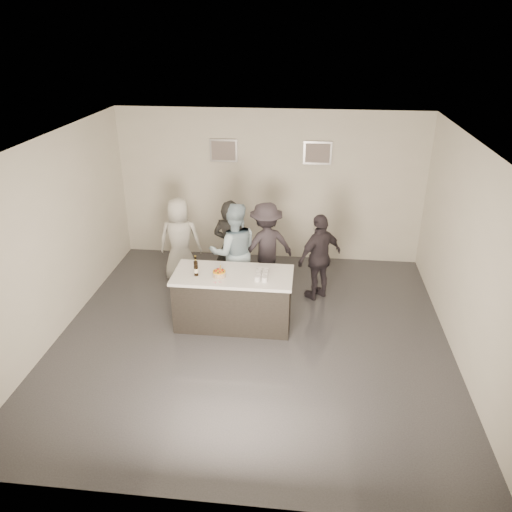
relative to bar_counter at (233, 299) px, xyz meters
name	(u,v)px	position (x,y,z in m)	size (l,w,h in m)	color
floor	(252,336)	(0.34, -0.34, -0.45)	(6.00, 6.00, 0.00)	#3D3D42
ceiling	(252,144)	(0.34, -0.34, 2.55)	(6.00, 6.00, 0.00)	white
wall_back	(270,187)	(0.34, 2.66, 1.05)	(6.00, 0.04, 3.00)	silver
wall_front	(213,386)	(0.34, -3.34, 1.05)	(6.00, 0.04, 3.00)	silver
wall_left	(53,240)	(-2.66, -0.34, 1.05)	(0.04, 6.00, 3.00)	silver
wall_right	(469,258)	(3.34, -0.34, 1.05)	(0.04, 6.00, 3.00)	silver
picture_left	(224,151)	(-0.56, 2.63, 1.75)	(0.54, 0.04, 0.44)	#B2B2B7
picture_right	(318,153)	(1.24, 2.63, 1.75)	(0.54, 0.04, 0.44)	#B2B2B7
bar_counter	(233,299)	(0.00, 0.00, 0.00)	(1.86, 0.86, 0.90)	white
cake	(219,274)	(-0.19, -0.11, 0.49)	(0.20, 0.20, 0.08)	yellow
beer_bottle_a	(196,264)	(-0.59, 0.02, 0.58)	(0.07, 0.07, 0.26)	black
beer_bottle_b	(196,268)	(-0.55, -0.11, 0.58)	(0.07, 0.07, 0.26)	black
tumbler_cluster	(262,274)	(0.46, -0.04, 0.49)	(0.19, 0.40, 0.08)	gold
candles	(213,282)	(-0.26, -0.30, 0.45)	(0.24, 0.08, 0.01)	pink
person_main_black	(231,249)	(-0.18, 0.95, 0.44)	(0.65, 0.42, 1.77)	black
person_main_blue	(234,252)	(-0.11, 0.85, 0.43)	(0.85, 0.67, 1.76)	#9CBACC
person_guest_left	(180,240)	(-1.21, 1.43, 0.35)	(0.78, 0.51, 1.60)	silver
person_guest_right	(320,257)	(1.35, 1.03, 0.33)	(0.91, 0.38, 1.55)	#2F2931
person_guest_back	(266,246)	(0.39, 1.32, 0.36)	(1.05, 0.60, 1.62)	#37313A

